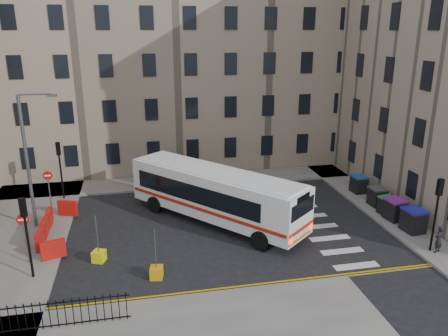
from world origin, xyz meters
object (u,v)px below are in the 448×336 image
object	(u,v)px
bollard_yellow	(99,256)
bollard_chevron	(157,273)
streetlamp	(27,161)
wheelie_bin_b	(395,209)
wheelie_bin_c	(387,205)
wheelie_bin_d	(377,196)
wheelie_bin_e	(359,184)
bus	(215,193)
pedestrian	(438,239)
wheelie_bin_a	(414,220)

from	to	relation	value
bollard_yellow	bollard_chevron	size ratio (longest dim) A/B	1.00
streetlamp	bollard_yellow	distance (m)	7.48
wheelie_bin_b	wheelie_bin_c	distance (m)	0.88
wheelie_bin_d	wheelie_bin_e	size ratio (longest dim) A/B	1.00
wheelie_bin_c	wheelie_bin_e	distance (m)	4.01
bus	wheelie_bin_d	xyz separation A→B (m)	(11.19, 0.05, -1.13)
bus	bollard_chevron	xyz separation A→B (m)	(-4.01, -5.93, -1.61)
bus	pedestrian	world-z (taller)	bus
wheelie_bin_c	bollard_yellow	xyz separation A→B (m)	(-17.92, -2.28, -0.43)
wheelie_bin_e	pedestrian	world-z (taller)	pedestrian
wheelie_bin_d	wheelie_bin_e	distance (m)	2.54
wheelie_bin_e	bollard_yellow	distance (m)	19.13
bollard_chevron	wheelie_bin_d	bearing A→B (deg)	21.45
bus	bollard_yellow	xyz separation A→B (m)	(-6.87, -3.70, -1.61)
pedestrian	bollard_yellow	distance (m)	18.02
streetlamp	pedestrian	xyz separation A→B (m)	(21.80, -7.76, -3.42)
wheelie_bin_a	wheelie_bin_b	bearing A→B (deg)	89.02
bollard_chevron	wheelie_bin_e	bearing A→B (deg)	29.24
wheelie_bin_a	wheelie_bin_d	xyz separation A→B (m)	(0.02, 4.09, -0.08)
wheelie_bin_c	pedestrian	bearing A→B (deg)	-101.82
bus	pedestrian	size ratio (longest dim) A/B	7.22
wheelie_bin_c	pedestrian	world-z (taller)	pedestrian
wheelie_bin_e	bollard_yellow	size ratio (longest dim) A/B	2.08
bus	wheelie_bin_a	world-z (taller)	bus
pedestrian	bollard_chevron	bearing A→B (deg)	-27.30
wheelie_bin_c	wheelie_bin_d	xyz separation A→B (m)	(0.14, 1.47, 0.05)
bollard_yellow	bollard_chevron	world-z (taller)	same
wheelie_bin_e	bollard_chevron	xyz separation A→B (m)	(-15.21, -8.51, -0.48)
streetlamp	bollard_chevron	world-z (taller)	streetlamp
streetlamp	pedestrian	world-z (taller)	streetlamp
streetlamp	wheelie_bin_d	bearing A→B (deg)	-2.86
streetlamp	bollard_chevron	size ratio (longest dim) A/B	13.57
bus	pedestrian	bearing A→B (deg)	-71.45
wheelie_bin_a	wheelie_bin_e	size ratio (longest dim) A/B	1.12
wheelie_bin_e	wheelie_bin_d	bearing A→B (deg)	-94.62
bus	wheelie_bin_c	xyz separation A→B (m)	(11.05, -1.42, -1.18)
streetlamp	bollard_chevron	xyz separation A→B (m)	(6.88, -7.08, -4.04)
streetlamp	bus	xyz separation A→B (m)	(10.89, -1.15, -2.43)
wheelie_bin_b	wheelie_bin_d	bearing A→B (deg)	78.85
bus	streetlamp	bearing A→B (deg)	133.73
streetlamp	pedestrian	size ratio (longest dim) A/B	5.34
wheelie_bin_a	bollard_yellow	bearing A→B (deg)	173.81
bollard_yellow	wheelie_bin_c	bearing A→B (deg)	7.24
streetlamp	wheelie_bin_c	distance (m)	22.39
wheelie_bin_b	wheelie_bin_e	xyz separation A→B (m)	(0.15, 4.88, -0.04)
wheelie_bin_b	streetlamp	bearing A→B (deg)	163.56
streetlamp	wheelie_bin_b	distance (m)	22.48
streetlamp	wheelie_bin_e	distance (m)	22.42
streetlamp	wheelie_bin_a	bearing A→B (deg)	-13.25
wheelie_bin_e	pedestrian	size ratio (longest dim) A/B	0.82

